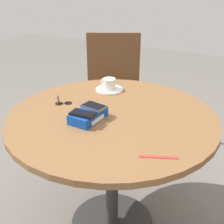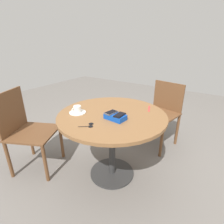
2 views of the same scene
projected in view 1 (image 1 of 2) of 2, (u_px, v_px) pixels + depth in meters
The scene contains 10 objects.
ground_plane at pixel (112, 223), 1.86m from camera, with size 8.00×8.00×0.00m, color slate.
round_table at pixel (112, 137), 1.60m from camera, with size 1.05×1.05×0.72m.
phone_box at pixel (88, 115), 1.50m from camera, with size 0.20×0.13×0.05m.
phone_black at pixel (83, 114), 1.45m from camera, with size 0.06×0.12×0.01m.
phone_gray at pixel (94, 106), 1.52m from camera, with size 0.09×0.13×0.01m.
saucer at pixel (109, 89), 1.85m from camera, with size 0.16×0.16×0.01m, color silver.
coffee_cup at pixel (109, 83), 1.83m from camera, with size 0.07×0.10×0.06m.
lanyard_strap at pixel (159, 157), 1.22m from camera, with size 0.15×0.02×0.00m, color red.
sunglasses at pixel (63, 103), 1.68m from camera, with size 0.10×0.13×0.01m.
chair_far_side at pixel (113, 90), 2.49m from camera, with size 0.60×0.60×0.90m.
Camera 1 is at (-1.24, -0.61, 1.42)m, focal length 50.00 mm.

